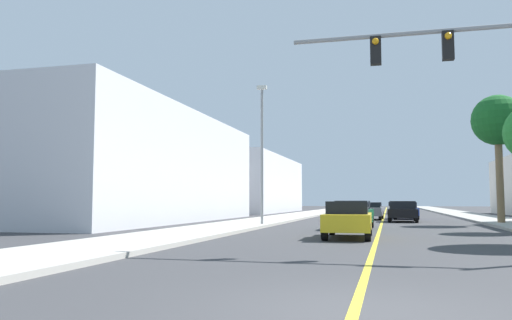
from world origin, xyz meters
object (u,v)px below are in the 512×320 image
(street_lamp, at_px, (262,147))
(car_gray, at_px, (370,210))
(traffic_signal_mast, at_px, (512,74))
(car_green, at_px, (353,214))
(car_silver, at_px, (397,208))
(palm_far, at_px, (498,122))
(car_yellow, at_px, (348,219))
(car_blue, at_px, (405,210))
(car_black, at_px, (403,211))

(street_lamp, xyz_separation_m, car_gray, (5.57, 12.65, -3.83))
(traffic_signal_mast, xyz_separation_m, car_green, (-5.17, 11.68, -4.19))
(street_lamp, height_order, car_silver, street_lamp)
(car_green, bearing_deg, palm_far, 41.27)
(car_green, xyz_separation_m, car_yellow, (0.24, -6.61, -0.02))
(car_blue, relative_size, car_yellow, 0.96)
(palm_far, bearing_deg, car_yellow, -121.29)
(palm_far, height_order, car_blue, palm_far)
(palm_far, bearing_deg, car_blue, 120.62)
(street_lamp, bearing_deg, car_black, 48.36)
(car_blue, distance_m, car_yellow, 22.49)
(car_silver, bearing_deg, palm_far, -76.64)
(palm_far, height_order, car_black, palm_far)
(car_yellow, bearing_deg, car_black, 80.41)
(car_yellow, bearing_deg, car_green, 90.88)
(car_blue, bearing_deg, traffic_signal_mast, -87.26)
(street_lamp, distance_m, car_silver, 32.48)
(street_lamp, height_order, car_yellow, street_lamp)
(car_yellow, bearing_deg, car_gray, 88.39)
(car_silver, height_order, car_yellow, car_yellow)
(car_gray, bearing_deg, street_lamp, -112.00)
(car_yellow, height_order, car_gray, car_yellow)
(traffic_signal_mast, distance_m, car_silver, 44.51)
(street_lamp, height_order, car_green, street_lamp)
(car_blue, bearing_deg, palm_far, -61.10)
(palm_far, distance_m, car_black, 8.59)
(traffic_signal_mast, height_order, car_blue, traffic_signal_mast)
(car_silver, bearing_deg, car_blue, -87.73)
(car_blue, bearing_deg, car_gray, -147.67)
(traffic_signal_mast, bearing_deg, palm_far, 80.21)
(car_black, bearing_deg, car_green, -103.87)
(car_green, bearing_deg, car_yellow, -85.54)
(street_lamp, distance_m, car_blue, 17.06)
(street_lamp, xyz_separation_m, car_black, (7.89, 8.88, -3.79))
(car_green, relative_size, car_yellow, 0.95)
(car_silver, relative_size, car_gray, 0.89)
(car_silver, bearing_deg, car_gray, -95.97)
(traffic_signal_mast, bearing_deg, car_gray, 100.58)
(street_lamp, distance_m, car_black, 12.47)
(palm_far, distance_m, car_blue, 11.82)
(palm_far, bearing_deg, car_black, 148.84)
(car_black, bearing_deg, palm_far, -30.05)
(traffic_signal_mast, xyz_separation_m, street_lamp, (-10.35, 12.93, -0.42))
(street_lamp, relative_size, palm_far, 1.02)
(car_silver, height_order, car_gray, car_gray)
(car_yellow, xyz_separation_m, car_gray, (0.15, 20.52, -0.03))
(street_lamp, xyz_separation_m, car_blue, (8.22, 14.44, -3.84))
(car_blue, bearing_deg, street_lamp, -121.37)
(car_green, relative_size, car_blue, 0.99)
(traffic_signal_mast, relative_size, car_green, 2.14)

